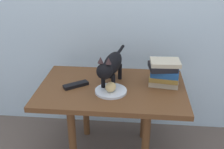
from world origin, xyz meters
The scene contains 6 objects.
side_table centered at (0.00, 0.00, 0.44)m, with size 0.86×0.55×0.51m.
plate centered at (0.00, -0.07, 0.51)m, with size 0.18×0.18×0.01m, color silver.
bread_roll centered at (0.00, -0.08, 0.55)m, with size 0.08×0.06×0.05m, color #E0BC7A.
cat centered at (-0.01, 0.01, 0.64)m, with size 0.14×0.47×0.23m.
book_stack centered at (0.30, 0.06, 0.58)m, with size 0.19×0.17×0.16m.
tv_remote centered at (-0.21, -0.02, 0.52)m, with size 0.15×0.04×0.02m, color black.
Camera 1 is at (0.14, -1.45, 1.27)m, focal length 44.61 mm.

